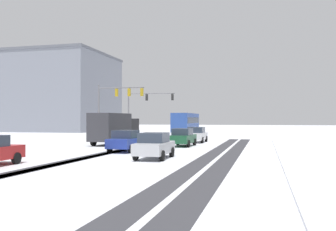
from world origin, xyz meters
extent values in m
cube|color=#38383D|center=(5.16, 17.95, 0.00)|extent=(1.07, 39.50, 0.01)
cube|color=#38383D|center=(-2.26, 17.95, 0.00)|extent=(0.77, 39.50, 0.01)
cube|color=#38383D|center=(-2.38, 17.95, 0.00)|extent=(1.20, 39.50, 0.01)
cube|color=#38383D|center=(6.53, 17.95, 0.00)|extent=(1.10, 39.50, 0.01)
cube|color=white|center=(11.55, 16.16, 0.06)|extent=(4.00, 39.50, 0.12)
cylinder|color=slate|center=(-10.15, 31.91, 3.25)|extent=(0.18, 0.18, 6.50)
cylinder|color=slate|center=(-7.37, 31.97, 6.10)|extent=(5.58, 0.24, 0.12)
cube|color=#B79319|center=(-7.92, 31.96, 5.55)|extent=(0.33, 0.25, 0.90)
sphere|color=black|center=(-7.93, 32.12, 5.85)|extent=(0.20, 0.20, 0.20)
sphere|color=orange|center=(-7.93, 32.12, 5.55)|extent=(0.20, 0.20, 0.20)
sphere|color=black|center=(-7.93, 32.12, 5.25)|extent=(0.20, 0.20, 0.20)
cube|color=#B79319|center=(-6.39, 31.99, 5.55)|extent=(0.33, 0.25, 0.90)
sphere|color=black|center=(-6.39, 32.15, 5.85)|extent=(0.20, 0.20, 0.20)
sphere|color=orange|center=(-6.39, 32.15, 5.55)|extent=(0.20, 0.20, 0.20)
sphere|color=black|center=(-6.39, 32.15, 5.25)|extent=(0.20, 0.20, 0.20)
cube|color=#B79319|center=(-4.86, 32.03, 5.55)|extent=(0.33, 0.25, 0.90)
sphere|color=black|center=(-4.86, 32.19, 5.85)|extent=(0.20, 0.20, 0.20)
sphere|color=orange|center=(-4.86, 32.19, 5.55)|extent=(0.20, 0.20, 0.20)
sphere|color=black|center=(-4.86, 32.19, 5.25)|extent=(0.20, 0.20, 0.20)
cylinder|color=slate|center=(-10.15, 41.91, 3.25)|extent=(0.18, 0.18, 6.50)
cylinder|color=slate|center=(-6.78, 42.09, 6.10)|extent=(6.76, 0.48, 0.12)
cube|color=black|center=(-7.45, 42.06, 5.55)|extent=(0.33, 0.26, 0.90)
sphere|color=black|center=(-7.46, 42.22, 5.85)|extent=(0.20, 0.20, 0.20)
sphere|color=orange|center=(-7.46, 42.22, 5.55)|extent=(0.20, 0.20, 0.20)
sphere|color=black|center=(-7.46, 42.22, 5.25)|extent=(0.20, 0.20, 0.20)
cube|color=black|center=(-3.74, 42.26, 5.55)|extent=(0.33, 0.26, 0.90)
sphere|color=black|center=(-3.75, 42.42, 5.85)|extent=(0.20, 0.20, 0.20)
sphere|color=orange|center=(-3.75, 42.42, 5.55)|extent=(0.20, 0.20, 0.20)
sphere|color=black|center=(-3.75, 42.42, 5.25)|extent=(0.20, 0.20, 0.20)
cube|color=silver|center=(1.78, 30.36, 0.67)|extent=(1.75, 4.12, 0.70)
cube|color=#2D3847|center=(1.78, 30.21, 1.32)|extent=(1.58, 1.92, 0.60)
cylinder|color=black|center=(0.99, 31.64, 0.32)|extent=(0.23, 0.64, 0.64)
cylinder|color=black|center=(2.61, 31.63, 0.32)|extent=(0.23, 0.64, 0.64)
cylinder|color=black|center=(0.96, 29.10, 0.32)|extent=(0.23, 0.64, 0.64)
cylinder|color=black|center=(2.58, 29.08, 0.32)|extent=(0.23, 0.64, 0.64)
cube|color=#194C2D|center=(1.53, 24.60, 0.67)|extent=(1.84, 4.16, 0.70)
cube|color=#2D3847|center=(1.52, 24.45, 1.32)|extent=(1.62, 1.95, 0.60)
cylinder|color=black|center=(0.77, 25.90, 0.32)|extent=(0.24, 0.65, 0.64)
cylinder|color=black|center=(2.38, 25.84, 0.32)|extent=(0.24, 0.65, 0.64)
cylinder|color=black|center=(0.68, 23.36, 0.32)|extent=(0.24, 0.65, 0.64)
cylinder|color=black|center=(2.29, 23.30, 0.32)|extent=(0.24, 0.65, 0.64)
cube|color=#233899|center=(-1.47, 18.11, 0.67)|extent=(1.75, 4.12, 0.70)
cube|color=#2D3847|center=(-1.47, 17.96, 1.32)|extent=(1.58, 1.92, 0.60)
cylinder|color=black|center=(-2.27, 19.39, 0.32)|extent=(0.23, 0.64, 0.64)
cylinder|color=black|center=(-0.65, 19.37, 0.32)|extent=(0.23, 0.64, 0.64)
cylinder|color=black|center=(-2.29, 16.84, 0.32)|extent=(0.23, 0.64, 0.64)
cylinder|color=black|center=(-0.68, 16.83, 0.32)|extent=(0.23, 0.64, 0.64)
cube|color=#B7BABF|center=(2.06, 13.71, 0.67)|extent=(1.75, 4.12, 0.70)
cube|color=#2D3847|center=(2.06, 13.56, 1.32)|extent=(1.59, 1.92, 0.60)
cylinder|color=black|center=(1.23, 14.97, 0.32)|extent=(0.23, 0.64, 0.64)
cylinder|color=black|center=(2.85, 14.99, 0.32)|extent=(0.23, 0.64, 0.64)
cylinder|color=black|center=(1.27, 12.43, 0.32)|extent=(0.23, 0.64, 0.64)
cylinder|color=black|center=(2.88, 12.45, 0.32)|extent=(0.23, 0.64, 0.64)
cylinder|color=black|center=(-4.47, 9.10, 0.32)|extent=(0.23, 0.64, 0.64)
cube|color=#284793|center=(-3.44, 50.16, 1.93)|extent=(2.62, 11.03, 2.90)
cube|color=#283342|center=(-3.44, 50.16, 2.28)|extent=(2.65, 10.15, 0.90)
cylinder|color=black|center=(-2.22, 46.32, 0.48)|extent=(0.31, 0.96, 0.96)
cylinder|color=black|center=(-4.59, 46.30, 0.48)|extent=(0.31, 0.96, 0.96)
cylinder|color=black|center=(-2.29, 53.47, 0.48)|extent=(0.31, 0.96, 0.96)
cylinder|color=black|center=(-4.67, 53.45, 0.48)|extent=(0.31, 0.96, 0.96)
cube|color=black|center=(-5.34, 28.20, 1.47)|extent=(2.21, 2.30, 2.10)
cube|color=#333338|center=(-5.52, 24.50, 1.72)|extent=(2.45, 5.30, 2.60)
cylinder|color=black|center=(-6.37, 27.81, 0.42)|extent=(0.32, 0.85, 0.84)
cylinder|color=black|center=(-4.35, 27.71, 0.42)|extent=(0.32, 0.85, 0.84)
cylinder|color=black|center=(-6.61, 23.12, 0.42)|extent=(0.32, 0.85, 0.84)
cylinder|color=black|center=(-4.58, 23.02, 0.42)|extent=(0.32, 0.85, 0.84)
cube|color=gray|center=(-34.62, 61.78, 7.73)|extent=(23.51, 20.02, 15.47)
cube|color=slate|center=(-34.62, 61.78, 15.72)|extent=(23.81, 20.32, 0.50)
camera|label=1|loc=(8.66, -8.68, 2.47)|focal=40.03mm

